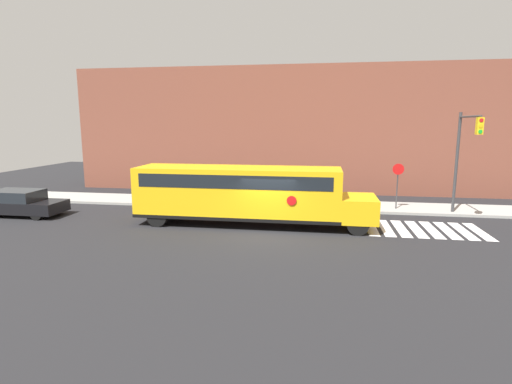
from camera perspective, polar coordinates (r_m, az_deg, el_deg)
The scene contains 8 objects.
ground_plane at distance 18.37m, azimuth 1.60°, elevation -6.03°, with size 60.00×60.00×0.00m, color black.
sidewalk_strip at distance 24.63m, azimuth 3.61°, elevation -1.75°, with size 44.00×3.00×0.15m.
building_backdrop at distance 30.60m, azimuth 4.92°, elevation 8.87°, with size 32.00×4.00×9.02m.
crosswalk_stripes at distance 20.75m, azimuth 22.85°, elevation -4.94°, with size 5.40×3.20×0.01m.
school_bus at distance 19.73m, azimuth -1.66°, elevation 0.06°, with size 11.69×2.57×2.87m.
parked_car at distance 25.37m, azimuth -30.68°, elevation -1.35°, with size 4.63×1.88×1.40m.
stop_sign at distance 24.09m, azimuth 19.57°, elevation 1.54°, with size 0.63×0.10×2.75m.
traffic_light at distance 23.40m, azimuth 27.55°, elevation 5.44°, with size 0.28×3.01×5.58m.
Camera 1 is at (2.33, -17.51, 5.03)m, focal length 28.00 mm.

